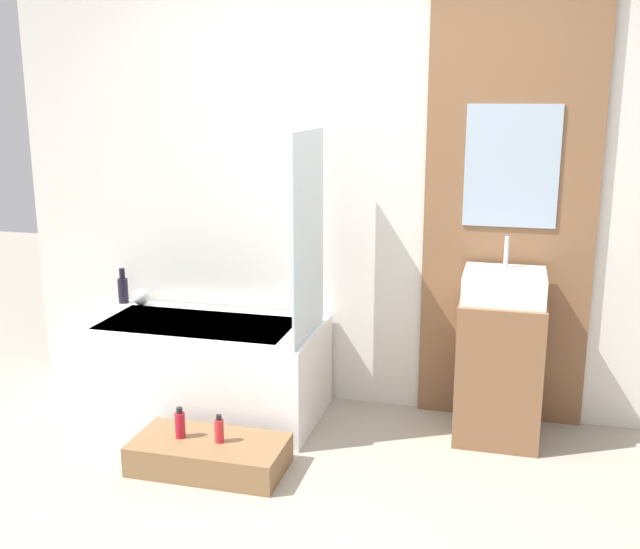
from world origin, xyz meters
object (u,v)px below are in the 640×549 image
object	(u,v)px
wooden_step_bench	(209,455)
bottle_soap_secondary	(219,430)
bathtub	(199,367)
vase_tall_dark	(123,289)
sink	(504,286)
vase_round_light	(141,297)
bottle_soap_primary	(180,424)

from	to	relation	value
wooden_step_bench	bottle_soap_secondary	size ratio (longest dim) A/B	5.30
bathtub	vase_tall_dark	bearing A→B (deg)	155.47
sink	bottle_soap_secondary	world-z (taller)	sink
sink	vase_round_light	bearing A→B (deg)	176.11
wooden_step_bench	vase_tall_dark	distance (m)	1.44
bathtub	bottle_soap_primary	world-z (taller)	bathtub
vase_tall_dark	bottle_soap_secondary	size ratio (longest dim) A/B	1.55
vase_tall_dark	bathtub	bearing A→B (deg)	-24.53
bottle_soap_primary	vase_round_light	bearing A→B (deg)	126.39
bathtub	wooden_step_bench	world-z (taller)	bathtub
vase_tall_dark	bottle_soap_primary	world-z (taller)	vase_tall_dark
vase_tall_dark	vase_round_light	distance (m)	0.14
wooden_step_bench	bottle_soap_secondary	xyz separation A→B (m)	(0.06, 0.00, 0.14)
bathtub	wooden_step_bench	bearing A→B (deg)	-63.12
wooden_step_bench	vase_round_light	distance (m)	1.33
vase_tall_dark	vase_round_light	world-z (taller)	vase_tall_dark
bottle_soap_secondary	bottle_soap_primary	bearing A→B (deg)	180.00
wooden_step_bench	sink	bearing A→B (deg)	28.75
sink	vase_tall_dark	xyz separation A→B (m)	(-2.33, 0.17, -0.21)
bathtub	bottle_soap_secondary	world-z (taller)	bathtub
sink	bottle_soap_primary	size ratio (longest dim) A/B	2.65
bathtub	vase_tall_dark	distance (m)	0.78
vase_round_light	bottle_soap_secondary	distance (m)	1.32
sink	bottle_soap_primary	world-z (taller)	sink
sink	bottle_soap_secondary	distance (m)	1.65
sink	bottle_soap_secondary	xyz separation A→B (m)	(-1.32, -0.76, -0.63)
sink	bottle_soap_primary	xyz separation A→B (m)	(-1.53, -0.76, -0.63)
bottle_soap_primary	bathtub	bearing A→B (deg)	105.02
sink	vase_tall_dark	bearing A→B (deg)	175.83
wooden_step_bench	vase_tall_dark	bearing A→B (deg)	135.83
bathtub	sink	bearing A→B (deg)	3.94
wooden_step_bench	vase_tall_dark	size ratio (longest dim) A/B	3.42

